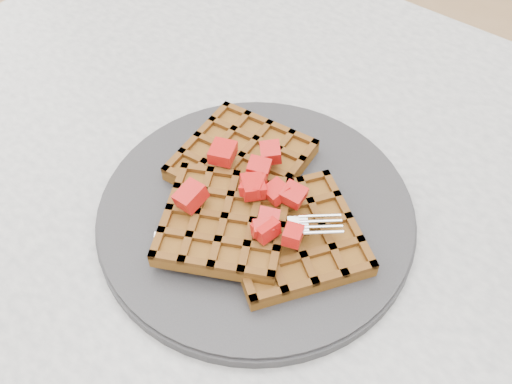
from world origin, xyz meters
TOP-DOWN VIEW (x-y plane):
  - table at (0.00, 0.00)m, footprint 1.20×0.80m
  - plate at (-0.08, -0.03)m, footprint 0.31×0.31m
  - waffles at (-0.08, -0.04)m, footprint 0.24×0.21m
  - strawberry_pile at (-0.08, -0.03)m, footprint 0.15×0.15m
  - fork at (-0.05, -0.06)m, footprint 0.15×0.13m

SIDE VIEW (x-z plane):
  - table at x=0.00m, z-range 0.26..1.01m
  - plate at x=-0.08m, z-range 0.75..0.77m
  - fork at x=-0.05m, z-range 0.77..0.78m
  - waffles at x=-0.08m, z-range 0.76..0.79m
  - strawberry_pile at x=-0.08m, z-range 0.79..0.82m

